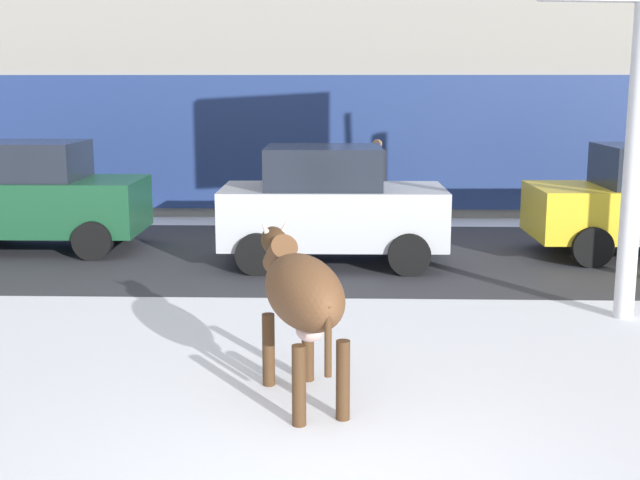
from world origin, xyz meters
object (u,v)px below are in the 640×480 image
(car_darkgreen_hatchback, at_px, (37,196))
(car_silver_hatchback, at_px, (331,206))
(cow_brown, at_px, (301,293))
(pedestrian_by_cars, at_px, (377,181))

(car_darkgreen_hatchback, relative_size, car_silver_hatchback, 1.00)
(cow_brown, xyz_separation_m, car_darkgreen_hatchback, (-4.88, 6.65, -0.07))
(car_darkgreen_hatchback, bearing_deg, cow_brown, -53.73)
(cow_brown, bearing_deg, car_silver_hatchback, 88.29)
(cow_brown, distance_m, car_darkgreen_hatchback, 8.25)
(car_darkgreen_hatchback, height_order, pedestrian_by_cars, car_darkgreen_hatchback)
(cow_brown, distance_m, pedestrian_by_cars, 9.46)
(car_darkgreen_hatchback, bearing_deg, car_silver_hatchback, -10.50)
(car_darkgreen_hatchback, relative_size, pedestrian_by_cars, 2.03)
(car_silver_hatchback, distance_m, pedestrian_by_cars, 3.79)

